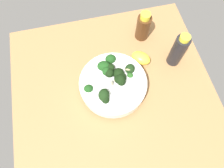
{
  "coord_description": "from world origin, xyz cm",
  "views": [
    {
      "loc": [
        24.04,
        -6.48,
        66.83
      ],
      "look_at": [
        -2.43,
        -0.38,
        4.0
      ],
      "focal_mm": 32.34,
      "sensor_mm": 36.0,
      "label": 1
    }
  ],
  "objects_px": {
    "bottle_tall": "(178,50)",
    "bottle_short": "(143,27)",
    "bowl_of_broccoli": "(112,83)",
    "lemon_wedge": "(141,58)"
  },
  "relations": [
    {
      "from": "bowl_of_broccoli",
      "to": "bottle_tall",
      "type": "distance_m",
      "value": 0.26
    },
    {
      "from": "bottle_tall",
      "to": "bottle_short",
      "type": "relative_size",
      "value": 1.22
    },
    {
      "from": "bowl_of_broccoli",
      "to": "bottle_short",
      "type": "bearing_deg",
      "value": 139.49
    },
    {
      "from": "bottle_tall",
      "to": "lemon_wedge",
      "type": "bearing_deg",
      "value": -103.18
    },
    {
      "from": "bowl_of_broccoli",
      "to": "lemon_wedge",
      "type": "relative_size",
      "value": 3.14
    },
    {
      "from": "lemon_wedge",
      "to": "bottle_short",
      "type": "xyz_separation_m",
      "value": [
        -0.11,
        0.04,
        0.04
      ]
    },
    {
      "from": "bowl_of_broccoli",
      "to": "bottle_tall",
      "type": "relative_size",
      "value": 1.52
    },
    {
      "from": "bowl_of_broccoli",
      "to": "bottle_short",
      "type": "relative_size",
      "value": 1.85
    },
    {
      "from": "bowl_of_broccoli",
      "to": "bottle_short",
      "type": "height_order",
      "value": "bottle_short"
    },
    {
      "from": "bowl_of_broccoli",
      "to": "lemon_wedge",
      "type": "distance_m",
      "value": 0.16
    }
  ]
}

